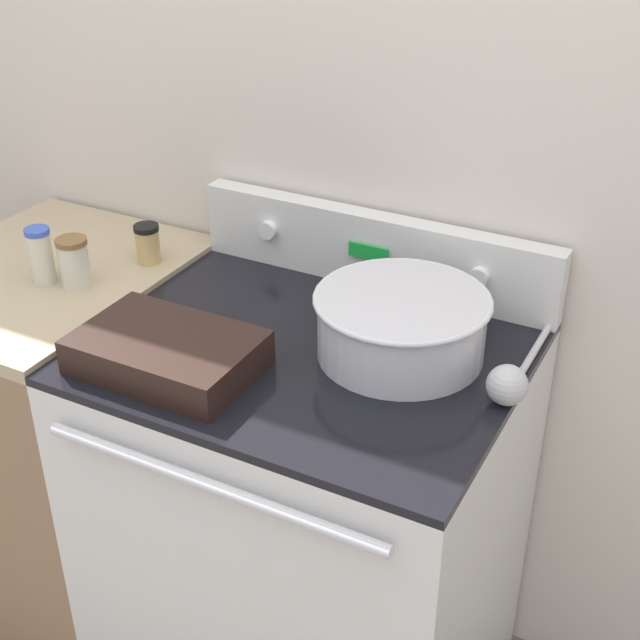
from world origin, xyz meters
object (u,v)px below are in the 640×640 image
mixing_bowl (401,322)px  casserole_dish (167,350)px  spice_jar_brown_cap (74,262)px  ladle (510,382)px  spice_jar_blue_cap (41,255)px  spice_jar_black_cap (148,244)px

mixing_bowl → casserole_dish: bearing=-145.9°
casserole_dish → spice_jar_brown_cap: bearing=155.8°
casserole_dish → ladle: (0.59, 0.20, -0.01)m
mixing_bowl → spice_jar_blue_cap: 0.80m
casserole_dish → spice_jar_brown_cap: size_ratio=3.04×
spice_jar_brown_cap → spice_jar_black_cap: bearing=67.1°
mixing_bowl → casserole_dish: (-0.36, -0.24, -0.03)m
ladle → spice_jar_black_cap: spice_jar_black_cap is taller
casserole_dish → mixing_bowl: bearing=34.1°
mixing_bowl → spice_jar_black_cap: size_ratio=3.72×
casserole_dish → spice_jar_black_cap: spice_jar_black_cap is taller
mixing_bowl → spice_jar_blue_cap: size_ratio=2.66×
spice_jar_black_cap → spice_jar_blue_cap: spice_jar_blue_cap is taller
mixing_bowl → casserole_dish: size_ratio=1.01×
casserole_dish → spice_jar_black_cap: (-0.29, 0.32, 0.02)m
casserole_dish → spice_jar_blue_cap: size_ratio=2.63×
spice_jar_blue_cap → spice_jar_brown_cap: bearing=16.5°
casserole_dish → spice_jar_blue_cap: spice_jar_blue_cap is taller
spice_jar_brown_cap → ladle: bearing=2.4°
ladle → spice_jar_brown_cap: 0.95m
spice_jar_brown_cap → spice_jar_blue_cap: size_ratio=0.86×
casserole_dish → spice_jar_blue_cap: 0.45m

